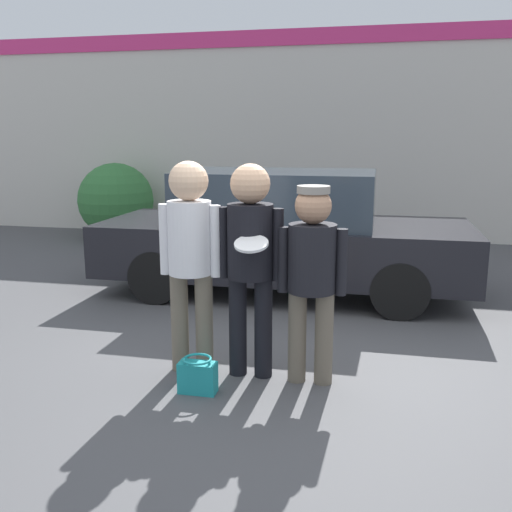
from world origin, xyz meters
TOP-DOWN VIEW (x-y plane):
  - ground_plane at (0.00, 0.00)m, footprint 56.00×56.00m
  - storefront_building at (0.00, 6.74)m, footprint 24.00×0.22m
  - person_left at (-0.67, -0.13)m, footprint 0.53×0.36m
  - person_middle_with_frisbee at (-0.16, -0.11)m, footprint 0.55×0.59m
  - person_right at (0.35, -0.14)m, footprint 0.55×0.38m
  - parked_car_near at (-0.35, 2.54)m, footprint 4.63×1.84m
  - shrub at (-4.23, 5.82)m, footprint 1.47×1.47m
  - handbag at (-0.50, -0.53)m, footprint 0.30×0.23m

SIDE VIEW (x-z plane):
  - ground_plane at x=0.00m, z-range 0.00..0.00m
  - handbag at x=-0.50m, z-range -0.01..0.29m
  - shrub at x=-4.23m, z-range 0.00..1.47m
  - parked_car_near at x=-0.35m, z-range -0.01..1.56m
  - person_right at x=0.35m, z-range 0.17..1.79m
  - person_middle_with_frisbee at x=-0.16m, z-range 0.19..1.98m
  - person_left at x=-0.67m, z-range 0.19..2.00m
  - storefront_building at x=0.00m, z-range 0.03..3.98m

